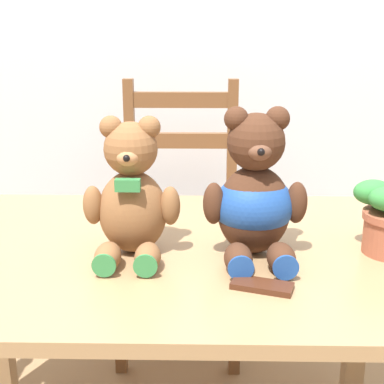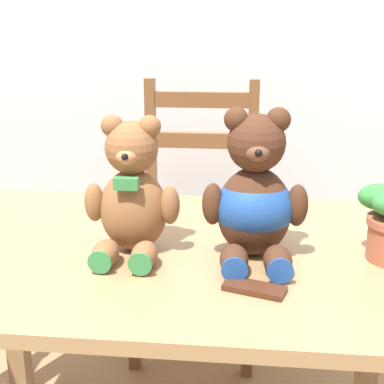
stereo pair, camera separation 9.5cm
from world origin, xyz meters
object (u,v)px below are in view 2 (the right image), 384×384
Objects in this scene: teddy_bear_right at (255,199)px; chocolate_bar at (254,288)px; teddy_bear_left at (132,195)px; wooden_chair_behind at (197,220)px.

teddy_bear_right is 0.21m from chocolate_bar.
chocolate_bar is (0.27, -0.17, -0.13)m from teddy_bear_left.
wooden_chair_behind is at bearing -79.05° from teddy_bear_right.
teddy_bear_right is at bearing -178.88° from teddy_bear_left.
teddy_bear_left is 0.27m from teddy_bear_right.
wooden_chair_behind is at bearing -94.49° from teddy_bear_left.
wooden_chair_behind is 0.90m from teddy_bear_right.
chocolate_bar is at bearing 148.33° from teddy_bear_left.
teddy_bear_left is 0.35m from chocolate_bar.
teddy_bear_right reaches higher than teddy_bear_left.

